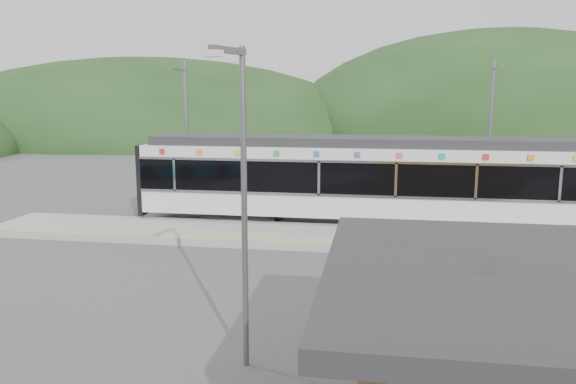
# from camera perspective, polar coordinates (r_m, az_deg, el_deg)

# --- Properties ---
(ground) EXTENTS (120.00, 120.00, 0.00)m
(ground) POSITION_cam_1_polar(r_m,az_deg,el_deg) (18.37, 2.05, -7.57)
(ground) COLOR #4C4C4F
(ground) RESTS_ON ground
(hills) EXTENTS (146.00, 149.00, 26.00)m
(hills) POSITION_cam_1_polar(r_m,az_deg,el_deg) (23.68, 18.78, -4.07)
(hills) COLOR #1E3D19
(hills) RESTS_ON ground
(platform) EXTENTS (26.00, 3.20, 0.30)m
(platform) POSITION_cam_1_polar(r_m,az_deg,el_deg) (21.48, 3.15, -4.55)
(platform) COLOR #9E9E99
(platform) RESTS_ON ground
(yellow_line) EXTENTS (26.00, 0.10, 0.01)m
(yellow_line) POSITION_cam_1_polar(r_m,az_deg,el_deg) (20.19, 2.76, -5.04)
(yellow_line) COLOR yellow
(yellow_line) RESTS_ON platform
(train) EXTENTS (20.44, 3.01, 3.74)m
(train) POSITION_cam_1_polar(r_m,az_deg,el_deg) (23.63, 9.63, 1.41)
(train) COLOR black
(train) RESTS_ON ground
(catenary_mast_west) EXTENTS (0.18, 1.80, 7.00)m
(catenary_mast_west) POSITION_cam_1_polar(r_m,az_deg,el_deg) (27.57, -10.28, 5.93)
(catenary_mast_west) COLOR slate
(catenary_mast_west) RESTS_ON ground
(catenary_mast_east) EXTENTS (0.18, 1.80, 7.00)m
(catenary_mast_east) POSITION_cam_1_polar(r_m,az_deg,el_deg) (26.45, 19.81, 5.33)
(catenary_mast_east) COLOR slate
(catenary_mast_east) RESTS_ON ground
(lamp_post) EXTENTS (0.45, 1.16, 6.42)m
(lamp_post) POSITION_cam_1_polar(r_m,az_deg,el_deg) (10.88, -4.65, 0.84)
(lamp_post) COLOR slate
(lamp_post) RESTS_ON ground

